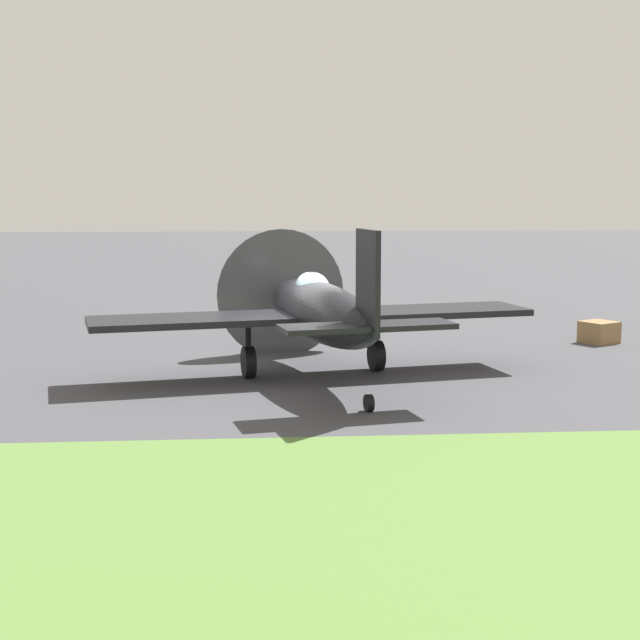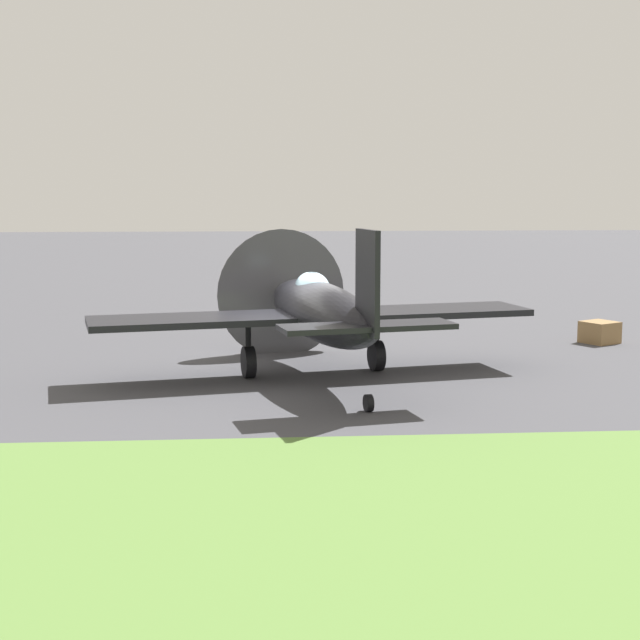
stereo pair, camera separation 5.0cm
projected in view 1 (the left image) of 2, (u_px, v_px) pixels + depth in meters
name	position (u px, v px, depth m)	size (l,w,h in m)	color
ground_plane	(289.00, 375.00, 23.40)	(160.00, 160.00, 0.00)	#424247
grass_verge	(331.00, 549.00, 12.11)	(120.00, 11.00, 0.01)	#567A38
airplane_lead	(318.00, 311.00, 22.94)	(10.96, 8.75, 3.88)	black
supply_crate	(599.00, 332.00, 28.26)	(0.90, 0.90, 0.64)	olive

